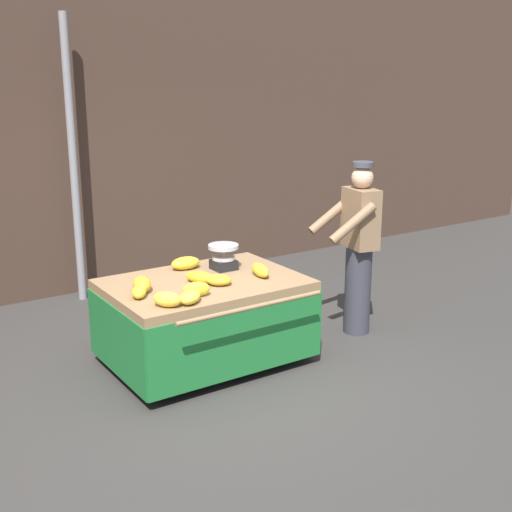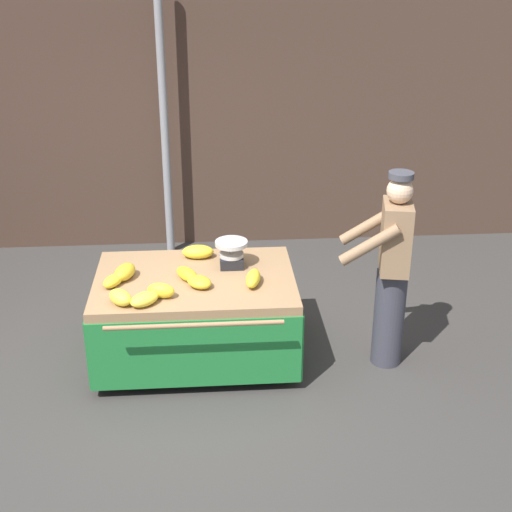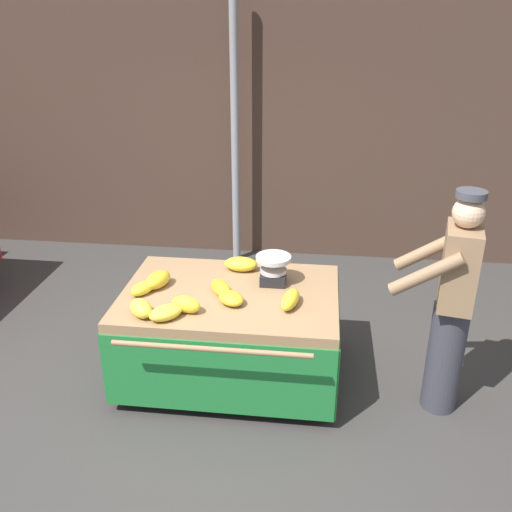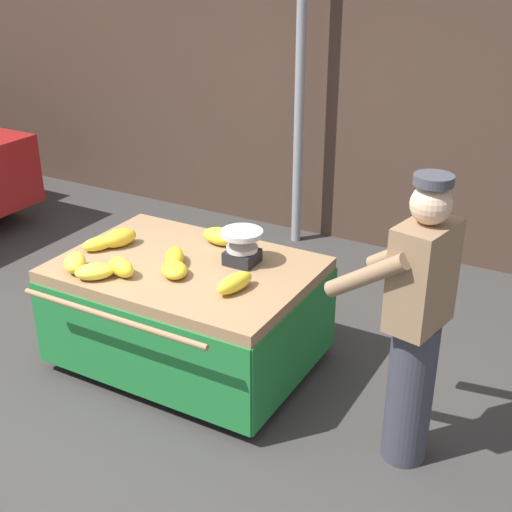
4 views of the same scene
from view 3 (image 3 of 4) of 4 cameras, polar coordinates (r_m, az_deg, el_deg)
The scene contains 15 objects.
ground_plane at distance 4.39m, azimuth -5.19°, elevation -15.47°, with size 60.00×60.00×0.00m, color #383533.
back_wall at distance 6.58m, azimuth -0.01°, elevation 16.24°, with size 16.00×0.24×3.79m, color #473328.
street_pole at distance 6.30m, azimuth -2.17°, elevation 12.86°, with size 0.09×0.09×3.14m, color gray.
banana_cart at distance 4.43m, azimuth -2.66°, elevation -6.04°, with size 1.70×1.39×0.77m.
weighing_scale at distance 4.42m, azimuth 1.79°, elevation -1.39°, with size 0.28×0.28×0.23m.
banana_bunch_0 at distance 3.99m, azimuth -9.26°, elevation -5.76°, with size 0.15×0.25×0.10m, color yellow.
banana_bunch_1 at distance 4.28m, azimuth -3.60°, elevation -3.31°, with size 0.12×0.27×0.10m, color gold.
banana_bunch_2 at distance 4.06m, azimuth -11.71°, elevation -5.27°, with size 0.14×0.23×0.12m, color yellow.
banana_bunch_3 at distance 4.65m, azimuth -1.56°, elevation -0.83°, with size 0.16×0.28×0.12m, color yellow.
banana_bunch_4 at distance 4.11m, azimuth 3.54°, elevation -4.47°, with size 0.11×0.29×0.11m, color yellow.
banana_bunch_5 at distance 4.44m, azimuth -10.04°, elevation -2.42°, with size 0.15×0.26×0.12m, color gold.
banana_bunch_6 at distance 4.14m, azimuth -2.58°, elevation -4.35°, with size 0.17×0.22×0.09m, color gold.
banana_bunch_7 at distance 4.37m, azimuth -11.53°, elevation -3.26°, with size 0.12×0.23×0.09m, color yellow.
banana_bunch_8 at distance 4.05m, azimuth -7.18°, elevation -4.96°, with size 0.12×0.22×0.12m, color yellow.
vendor_person at distance 4.17m, azimuth 19.39°, elevation -4.76°, with size 0.64×0.59×1.71m.
Camera 3 is at (0.79, -3.30, 2.78)m, focal length 39.01 mm.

